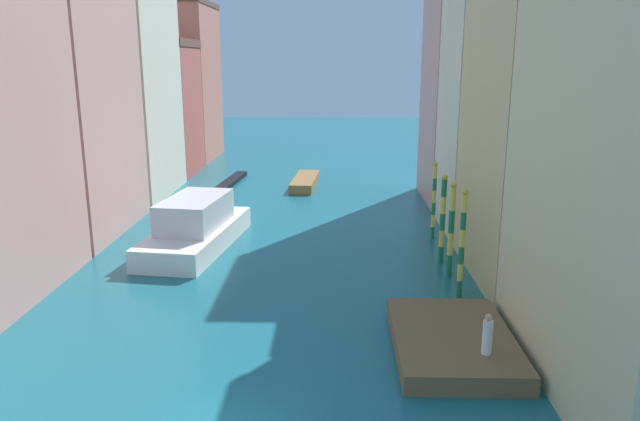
{
  "coord_description": "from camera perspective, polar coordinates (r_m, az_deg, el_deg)",
  "views": [
    {
      "loc": [
        3.28,
        -15.33,
        10.87
      ],
      "look_at": [
        2.31,
        21.74,
        1.5
      ],
      "focal_mm": 33.59,
      "sensor_mm": 36.0,
      "label": 1
    }
  ],
  "objects": [
    {
      "name": "mooring_pole_1",
      "position": [
        30.98,
        12.39,
        -1.76
      ],
      "size": [
        0.33,
        0.33,
        4.97
      ],
      "color": "#197247",
      "rests_on": "ground"
    },
    {
      "name": "gondola_black",
      "position": [
        53.46,
        -8.83,
        2.49
      ],
      "size": [
        1.98,
        10.82,
        0.38
      ],
      "color": "black",
      "rests_on": "ground"
    },
    {
      "name": "mooring_pole_0",
      "position": [
        28.39,
        13.37,
        -3.06
      ],
      "size": [
        0.29,
        0.29,
        5.2
      ],
      "color": "#197247",
      "rests_on": "ground"
    },
    {
      "name": "building_right_3",
      "position": [
        48.22,
        15.21,
        13.68
      ],
      "size": [
        8.16,
        8.78,
        21.69
      ],
      "color": "tan",
      "rests_on": "ground"
    },
    {
      "name": "building_left_2",
      "position": [
        41.23,
        -24.18,
        9.44
      ],
      "size": [
        8.16,
        10.73,
        16.64
      ],
      "color": "tan",
      "rests_on": "ground"
    },
    {
      "name": "building_left_5",
      "position": [
        69.56,
        -13.49,
        11.85
      ],
      "size": [
        8.16,
        10.86,
        16.97
      ],
      "color": "#C6705B",
      "rests_on": "ground"
    },
    {
      "name": "vaporetto_white",
      "position": [
        36.29,
        -11.74,
        -1.57
      ],
      "size": [
        5.12,
        10.73,
        3.03
      ],
      "color": "white",
      "rests_on": "ground"
    },
    {
      "name": "building_right_1",
      "position": [
        31.79,
        22.25,
        10.16
      ],
      "size": [
        8.16,
        10.01,
        18.4
      ],
      "color": "#DBB77A",
      "rests_on": "ground"
    },
    {
      "name": "building_left_4",
      "position": [
        60.54,
        -15.67,
        9.43
      ],
      "size": [
        8.16,
        8.25,
        12.77
      ],
      "color": "#B25147",
      "rests_on": "ground"
    },
    {
      "name": "mooring_pole_3",
      "position": [
        37.48,
        10.8,
        0.97
      ],
      "size": [
        0.27,
        0.27,
        4.85
      ],
      "color": "#197247",
      "rests_on": "ground"
    },
    {
      "name": "waterfront_dock",
      "position": [
        24.05,
        12.5,
        -12.07
      ],
      "size": [
        4.47,
        6.75,
        0.74
      ],
      "color": "brown",
      "rests_on": "ground"
    },
    {
      "name": "person_on_dock",
      "position": [
        22.32,
        15.67,
        -11.37
      ],
      "size": [
        0.36,
        0.36,
        1.52
      ],
      "color": "white",
      "rests_on": "waterfront_dock"
    },
    {
      "name": "motorboat_0",
      "position": [
        53.02,
        -1.43,
        2.78
      ],
      "size": [
        2.4,
        7.47,
        0.78
      ],
      "color": "olive",
      "rests_on": "ground"
    },
    {
      "name": "building_right_2",
      "position": [
        40.26,
        17.72,
        9.7
      ],
      "size": [
        8.16,
        7.61,
        16.35
      ],
      "color": "beige",
      "rests_on": "ground"
    },
    {
      "name": "mooring_pole_2",
      "position": [
        33.04,
        11.6,
        -0.75
      ],
      "size": [
        0.32,
        0.32,
        4.95
      ],
      "color": "#197247",
      "rests_on": "ground"
    },
    {
      "name": "ground_plane",
      "position": [
        41.42,
        -3.1,
        -1.06
      ],
      "size": [
        154.0,
        154.0,
        0.0
      ],
      "primitive_type": "plane",
      "color": "#196070"
    },
    {
      "name": "building_left_3",
      "position": [
        51.41,
        -19.03,
        12.42
      ],
      "size": [
        8.16,
        10.8,
        19.9
      ],
      "color": "beige",
      "rests_on": "ground"
    }
  ]
}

